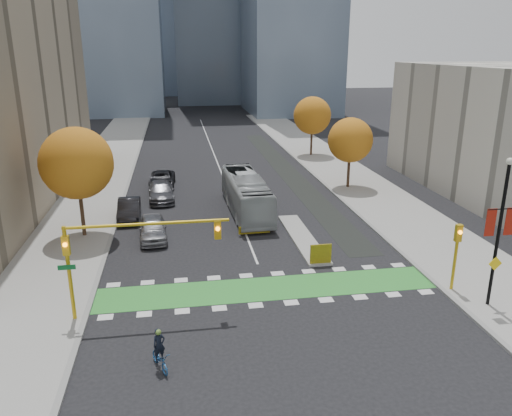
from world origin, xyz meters
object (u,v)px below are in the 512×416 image
object	(u,v)px
traffic_signal_east	(457,247)
parked_car_c	(161,191)
tree_east_far	(312,116)
parked_car_a	(153,228)
banner_lamppost	(500,227)
cyclist	(160,356)
tree_east_near	(350,140)
traffic_signal_west	(120,246)
parked_car_d	(162,179)
hazard_board	(321,254)
parked_car_b	(129,209)
tree_west	(77,163)
bus	(246,194)

from	to	relation	value
traffic_signal_east	parked_car_c	distance (m)	27.28
tree_east_far	parked_car_a	size ratio (longest dim) A/B	1.55
banner_lamppost	cyclist	world-z (taller)	banner_lamppost
tree_east_far	cyclist	distance (m)	47.34
tree_east_near	banner_lamppost	world-z (taller)	banner_lamppost
traffic_signal_west	cyclist	size ratio (longest dim) A/B	4.36
parked_car_a	parked_car_d	xyz separation A→B (m)	(0.41, 15.00, -0.10)
cyclist	banner_lamppost	bearing A→B (deg)	-13.68
hazard_board	parked_car_b	xyz separation A→B (m)	(-13.00, 11.54, 0.02)
tree_west	tree_east_far	xyz separation A→B (m)	(24.50, 26.00, -0.38)
bus	parked_car_c	distance (m)	8.79
tree_west	parked_car_a	world-z (taller)	tree_west
tree_east_far	parked_car_a	distance (m)	33.75
parked_car_c	traffic_signal_west	bearing A→B (deg)	-96.77
cyclist	parked_car_b	size ratio (longest dim) A/B	0.39
traffic_signal_east	banner_lamppost	xyz separation A→B (m)	(1.00, -2.00, 1.88)
hazard_board	cyclist	bearing A→B (deg)	-136.51
hazard_board	tree_east_far	distance (m)	35.13
parked_car_c	cyclist	bearing A→B (deg)	-91.90
cyclist	parked_car_d	bearing A→B (deg)	68.06
tree_west	traffic_signal_east	xyz separation A→B (m)	(22.50, -12.51, -2.88)
traffic_signal_west	traffic_signal_east	world-z (taller)	traffic_signal_west
traffic_signal_west	traffic_signal_east	distance (m)	18.48
hazard_board	tree_east_far	bearing A→B (deg)	75.88
hazard_board	parked_car_a	world-z (taller)	parked_car_a
hazard_board	banner_lamppost	world-z (taller)	banner_lamppost
hazard_board	parked_car_d	distance (m)	23.96
hazard_board	traffic_signal_west	size ratio (longest dim) A/B	0.16
banner_lamppost	cyclist	bearing A→B (deg)	-170.88
cyclist	parked_car_a	xyz separation A→B (m)	(-0.87, 16.06, 0.19)
tree_east_near	parked_car_a	distance (m)	22.37
tree_west	parked_car_d	world-z (taller)	tree_west
bus	parked_car_b	distance (m)	9.81
tree_east_near	cyclist	distance (m)	33.01
tree_west	parked_car_b	size ratio (longest dim) A/B	1.65
cyclist	parked_car_c	world-z (taller)	cyclist
tree_west	bus	xyz separation A→B (m)	(12.78, 3.88, -3.99)
cyclist	bus	bearing A→B (deg)	49.39
traffic_signal_east	cyclist	world-z (taller)	traffic_signal_east
tree_west	parked_car_d	xyz separation A→B (m)	(5.50, 13.74, -4.88)
parked_car_c	parked_car_a	bearing A→B (deg)	-95.24
bus	parked_car_c	size ratio (longest dim) A/B	2.07
traffic_signal_west	parked_car_a	bearing A→B (deg)	84.80
cyclist	traffic_signal_west	bearing A→B (deg)	88.71
parked_car_c	bus	bearing A→B (deg)	-36.64
hazard_board	tree_east_far	size ratio (longest dim) A/B	0.18
traffic_signal_west	tree_east_near	bearing A→B (deg)	48.48
tree_east_far	parked_car_c	world-z (taller)	tree_east_far
traffic_signal_west	bus	size ratio (longest dim) A/B	0.73
hazard_board	banner_lamppost	distance (m)	10.76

